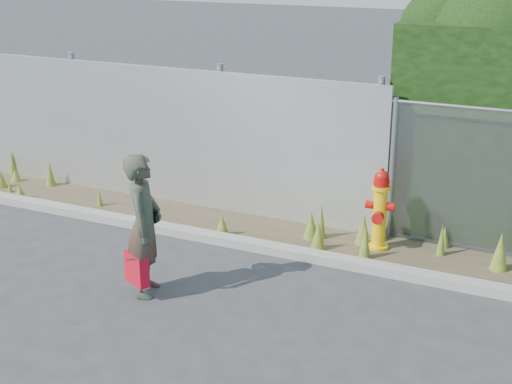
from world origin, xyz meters
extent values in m
plane|color=#353437|center=(0.00, 0.00, 0.00)|extent=(80.00, 80.00, 0.00)
cube|color=gray|center=(0.00, 1.80, 0.06)|extent=(16.00, 0.22, 0.12)
cube|color=#463A28|center=(0.00, 2.40, 0.01)|extent=(16.00, 1.20, 0.01)
cone|color=#586F21|center=(-1.12, 2.01, 0.16)|extent=(0.22, 0.22, 0.33)
cone|color=#586F21|center=(0.81, 2.57, 0.23)|extent=(0.22, 0.22, 0.46)
cone|color=#586F21|center=(-5.59, 2.31, 0.16)|extent=(0.21, 0.21, 0.32)
cone|color=#586F21|center=(1.88, 2.66, 0.23)|extent=(0.12, 0.12, 0.46)
cone|color=#586F21|center=(0.30, 2.13, 0.21)|extent=(0.22, 0.22, 0.41)
cone|color=#586F21|center=(-5.27, 2.18, 0.11)|extent=(0.09, 0.09, 0.21)
cone|color=#586F21|center=(2.65, 2.51, 0.26)|extent=(0.23, 0.23, 0.53)
cone|color=#586F21|center=(-3.48, 2.28, 0.14)|extent=(0.11, 0.11, 0.28)
cone|color=#586F21|center=(0.20, 2.53, 0.27)|extent=(0.15, 0.15, 0.55)
cone|color=#586F21|center=(1.86, 2.93, 0.16)|extent=(0.16, 0.16, 0.32)
cone|color=#586F21|center=(0.81, 3.03, 0.16)|extent=(0.10, 0.10, 0.33)
cone|color=#586F21|center=(0.07, 2.46, 0.21)|extent=(0.22, 0.22, 0.43)
cone|color=#586F21|center=(-5.60, 2.67, 0.11)|extent=(0.21, 0.21, 0.22)
cone|color=#586F21|center=(-5.90, 2.94, 0.23)|extent=(0.14, 0.14, 0.47)
cone|color=#586F21|center=(-4.88, 2.75, 0.22)|extent=(0.18, 0.18, 0.45)
cone|color=#586F21|center=(1.00, 2.87, 0.24)|extent=(0.15, 0.15, 0.48)
cone|color=#586F21|center=(0.97, 2.12, 0.24)|extent=(0.17, 0.17, 0.48)
cone|color=#586F21|center=(-4.88, 1.99, 0.13)|extent=(0.21, 0.21, 0.25)
cube|color=silver|center=(-3.25, 3.00, 1.10)|extent=(8.50, 0.08, 2.20)
cylinder|color=gray|center=(-4.50, 3.12, 1.15)|extent=(0.10, 0.10, 2.30)
cylinder|color=gray|center=(-1.70, 3.12, 1.15)|extent=(0.10, 0.10, 2.30)
cylinder|color=gray|center=(0.80, 3.12, 1.15)|extent=(0.10, 0.10, 2.30)
cylinder|color=gray|center=(1.05, 3.00, 1.02)|extent=(0.07, 0.07, 2.05)
sphere|color=black|center=(1.35, 4.27, 2.84)|extent=(1.24, 1.24, 1.24)
sphere|color=black|center=(2.10, 4.11, 2.68)|extent=(1.85, 1.85, 1.85)
cylinder|color=yellow|center=(1.04, 2.53, 0.03)|extent=(0.29, 0.29, 0.06)
cylinder|color=yellow|center=(1.04, 2.53, 0.44)|extent=(0.19, 0.19, 0.88)
cylinder|color=yellow|center=(1.04, 2.53, 0.90)|extent=(0.25, 0.25, 0.05)
cylinder|color=#B20F0A|center=(1.04, 2.53, 0.97)|extent=(0.22, 0.22, 0.10)
sphere|color=#B20F0A|center=(1.04, 2.53, 1.05)|extent=(0.20, 0.20, 0.20)
cylinder|color=#B20F0A|center=(1.04, 2.53, 1.15)|extent=(0.05, 0.05, 0.05)
cylinder|color=#B20F0A|center=(0.89, 2.53, 0.64)|extent=(0.10, 0.11, 0.11)
cylinder|color=#B20F0A|center=(1.18, 2.53, 0.64)|extent=(0.10, 0.11, 0.11)
cylinder|color=#B20F0A|center=(1.04, 2.38, 0.52)|extent=(0.16, 0.12, 0.16)
imported|color=#0F6345|center=(-1.15, 0.09, 0.87)|extent=(0.62, 0.75, 1.75)
cube|color=red|center=(-1.18, -0.07, 0.37)|extent=(0.36, 0.13, 0.39)
cylinder|color=red|center=(-1.18, -0.07, 0.64)|extent=(0.17, 0.01, 0.01)
cube|color=black|center=(-1.15, 0.22, 0.96)|extent=(0.22, 0.09, 0.16)
camera|label=1|loc=(3.34, -6.42, 4.02)|focal=50.00mm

